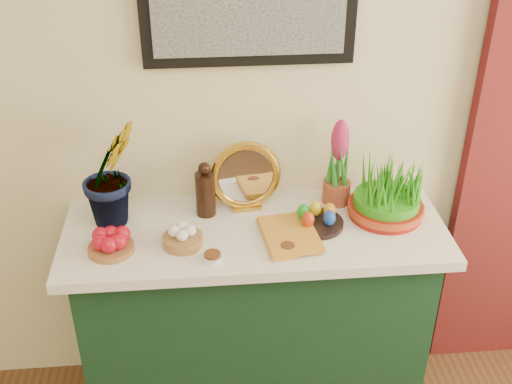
% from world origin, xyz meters
% --- Properties ---
extents(sideboard, '(1.30, 0.45, 0.85)m').
position_xyz_m(sideboard, '(-0.04, 2.00, 0.42)').
color(sideboard, '#12321A').
rests_on(sideboard, ground).
extents(tablecloth, '(1.40, 0.55, 0.04)m').
position_xyz_m(tablecloth, '(-0.04, 2.00, 0.87)').
color(tablecloth, white).
rests_on(tablecloth, sideboard).
extents(hyacinth_green, '(0.35, 0.34, 0.53)m').
position_xyz_m(hyacinth_green, '(-0.55, 2.09, 1.15)').
color(hyacinth_green, '#287823').
rests_on(hyacinth_green, tablecloth).
extents(apple_bowl, '(0.19, 0.19, 0.08)m').
position_xyz_m(apple_bowl, '(-0.55, 1.90, 0.92)').
color(apple_bowl, brown).
rests_on(apple_bowl, tablecloth).
extents(garlic_basket, '(0.15, 0.15, 0.08)m').
position_xyz_m(garlic_basket, '(-0.30, 1.92, 0.92)').
color(garlic_basket, '#9B6F3E').
rests_on(garlic_basket, tablecloth).
extents(vinegar_cruet, '(0.07, 0.07, 0.22)m').
position_xyz_m(vinegar_cruet, '(-0.22, 2.11, 0.99)').
color(vinegar_cruet, black).
rests_on(vinegar_cruet, tablecloth).
extents(mirror, '(0.28, 0.10, 0.27)m').
position_xyz_m(mirror, '(-0.06, 2.15, 1.02)').
color(mirror, gold).
rests_on(mirror, tablecloth).
extents(book, '(0.20, 0.27, 0.03)m').
position_xyz_m(book, '(-0.02, 1.91, 0.91)').
color(book, orange).
rests_on(book, tablecloth).
extents(spice_dish_left, '(0.07, 0.07, 0.03)m').
position_xyz_m(spice_dish_left, '(-0.20, 1.82, 0.90)').
color(spice_dish_left, silver).
rests_on(spice_dish_left, tablecloth).
extents(spice_dish_right, '(0.06, 0.06, 0.03)m').
position_xyz_m(spice_dish_right, '(0.06, 1.85, 0.90)').
color(spice_dish_right, silver).
rests_on(spice_dish_right, tablecloth).
extents(egg_plate, '(0.24, 0.24, 0.08)m').
position_xyz_m(egg_plate, '(0.19, 2.00, 0.92)').
color(egg_plate, black).
rests_on(egg_plate, tablecloth).
extents(hyacinth_pink, '(0.11, 0.11, 0.35)m').
position_xyz_m(hyacinth_pink, '(0.29, 2.15, 1.05)').
color(hyacinth_pink, '#9C452C').
rests_on(hyacinth_pink, tablecloth).
extents(wheatgrass_sabzeh, '(0.28, 0.28, 0.23)m').
position_xyz_m(wheatgrass_sabzeh, '(0.45, 2.04, 0.99)').
color(wheatgrass_sabzeh, maroon).
rests_on(wheatgrass_sabzeh, tablecloth).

